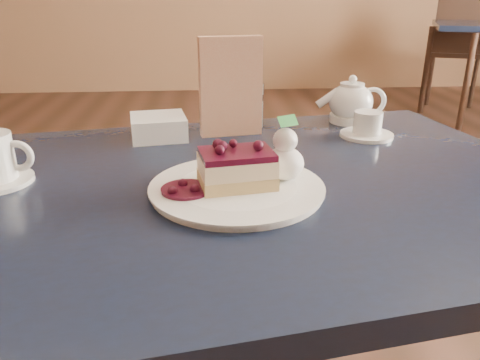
{
  "coord_description": "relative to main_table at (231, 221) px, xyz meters",
  "views": [
    {
      "loc": [
        0.11,
        -0.38,
        1.06
      ],
      "look_at": [
        0.16,
        0.26,
        0.8
      ],
      "focal_mm": 35.0,
      "sensor_mm": 36.0,
      "label": 1
    }
  ],
  "objects": [
    {
      "name": "whipped_cream",
      "position": [
        0.09,
        -0.03,
        0.12
      ],
      "size": [
        0.07,
        0.07,
        0.06
      ],
      "color": "white",
      "rests_on": "dessert_plate"
    },
    {
      "name": "berry_sauce",
      "position": [
        -0.08,
        -0.07,
        0.09
      ],
      "size": [
        0.08,
        0.08,
        0.01
      ],
      "primitive_type": "cylinder",
      "color": "black",
      "rests_on": "dessert_plate"
    },
    {
      "name": "napkin_stack",
      "position": [
        -0.15,
        0.28,
        0.1
      ],
      "size": [
        0.14,
        0.14,
        0.05
      ],
      "primitive_type": "cube",
      "rotation": [
        0.0,
        0.0,
        0.16
      ],
      "color": "white",
      "rests_on": "main_table"
    },
    {
      "name": "cheesecake_slice",
      "position": [
        0.01,
        -0.05,
        0.12
      ],
      "size": [
        0.13,
        0.1,
        0.06
      ],
      "rotation": [
        0.0,
        0.0,
        0.16
      ],
      "color": "#E8C682",
      "rests_on": "dessert_plate"
    },
    {
      "name": "main_table",
      "position": [
        0.0,
        0.0,
        0.0
      ],
      "size": [
        1.31,
        0.98,
        0.75
      ],
      "rotation": [
        0.0,
        0.0,
        0.16
      ],
      "color": "black",
      "rests_on": "ground"
    },
    {
      "name": "menu_card",
      "position": [
        0.02,
        0.29,
        0.19
      ],
      "size": [
        0.14,
        0.05,
        0.22
      ],
      "primitive_type": "cube",
      "rotation": [
        0.0,
        0.0,
        0.16
      ],
      "color": "beige",
      "rests_on": "main_table"
    },
    {
      "name": "tea_set",
      "position": [
        0.32,
        0.35,
        0.12
      ],
      "size": [
        0.17,
        0.24,
        0.11
      ],
      "color": "white",
      "rests_on": "main_table"
    },
    {
      "name": "sugar_shaker",
      "position": [
        0.07,
        0.34,
        0.13
      ],
      "size": [
        0.06,
        0.06,
        0.11
      ],
      "color": "white",
      "rests_on": "main_table"
    },
    {
      "name": "dessert_plate",
      "position": [
        0.01,
        -0.05,
        0.08
      ],
      "size": [
        0.28,
        0.28,
        0.01
      ],
      "primitive_type": "cylinder",
      "color": "white",
      "rests_on": "main_table"
    }
  ]
}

